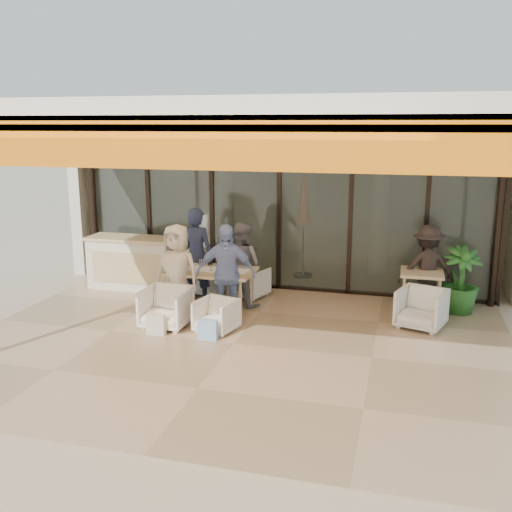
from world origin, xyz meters
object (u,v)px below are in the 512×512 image
(diner_grey, at_px, (241,264))
(diner_cream, at_px, (177,272))
(chair_far_left, at_px, (207,278))
(standing_woman, at_px, (427,268))
(dining_table, at_px, (210,273))
(diner_navy, at_px, (197,255))
(host_counter, at_px, (135,263))
(side_chair, at_px, (421,307))
(diner_periwinkle, at_px, (226,274))
(potted_palm, at_px, (460,280))
(chair_near_right, at_px, (216,314))
(chair_near_left, at_px, (166,306))
(chair_far_right, at_px, (249,281))
(side_table, at_px, (422,277))

(diner_grey, height_order, diner_cream, diner_cream)
(chair_far_left, height_order, standing_woman, standing_woman)
(dining_table, relative_size, diner_grey, 0.99)
(diner_navy, bearing_deg, host_counter, -13.36)
(diner_cream, relative_size, side_chair, 2.23)
(diner_periwinkle, distance_m, potted_palm, 3.98)
(diner_navy, relative_size, diner_periwinkle, 1.07)
(chair_near_right, bearing_deg, host_counter, 155.06)
(chair_near_left, relative_size, diner_grey, 0.48)
(chair_far_right, bearing_deg, diner_periwinkle, 108.14)
(side_table, bearing_deg, host_counter, 178.96)
(chair_near_right, height_order, potted_palm, potted_palm)
(host_counter, distance_m, diner_periwinkle, 2.67)
(host_counter, xyz_separation_m, side_table, (5.36, -0.10, 0.11))
(diner_grey, relative_size, side_chair, 2.12)
(chair_near_right, bearing_deg, diner_grey, 104.04)
(dining_table, height_order, diner_cream, diner_cream)
(side_table, relative_size, standing_woman, 0.50)
(dining_table, height_order, potted_palm, potted_palm)
(chair_far_left, distance_m, diner_grey, 1.07)
(host_counter, distance_m, diner_navy, 1.55)
(chair_near_right, relative_size, side_chair, 0.83)
(chair_far_left, height_order, potted_palm, potted_palm)
(diner_cream, bearing_deg, dining_table, 53.92)
(diner_grey, xyz_separation_m, diner_cream, (-0.84, -0.90, 0.04))
(dining_table, relative_size, chair_near_left, 2.08)
(chair_far_right, distance_m, side_table, 3.10)
(diner_navy, height_order, diner_cream, diner_navy)
(side_table, bearing_deg, potted_palm, 15.78)
(diner_cream, height_order, diner_periwinkle, diner_periwinkle)
(side_chair, bearing_deg, chair_near_right, -143.98)
(chair_near_right, distance_m, diner_periwinkle, 0.72)
(chair_far_left, distance_m, diner_navy, 0.74)
(chair_near_right, height_order, diner_navy, diner_navy)
(diner_periwinkle, bearing_deg, standing_woman, 14.14)
(dining_table, relative_size, side_table, 2.01)
(diner_cream, relative_size, side_table, 2.13)
(diner_grey, bearing_deg, chair_near_right, 108.79)
(chair_near_right, distance_m, diner_cream, 1.10)
(chair_near_right, relative_size, diner_grey, 0.39)
(host_counter, height_order, chair_near_left, host_counter)
(chair_far_left, relative_size, side_table, 0.87)
(diner_cream, relative_size, standing_woman, 1.06)
(diner_navy, bearing_deg, dining_table, 136.92)
(diner_navy, bearing_deg, standing_woman, -167.48)
(host_counter, bearing_deg, side_table, -1.04)
(chair_far_left, bearing_deg, chair_far_right, -166.91)
(chair_far_left, height_order, chair_far_right, chair_far_left)
(diner_cream, bearing_deg, diner_navy, 96.18)
(chair_far_left, height_order, side_chair, side_chair)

